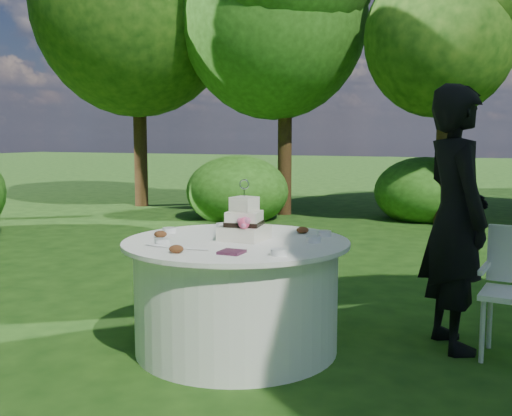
% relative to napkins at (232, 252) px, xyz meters
% --- Properties ---
extents(ground, '(80.00, 80.00, 0.00)m').
position_rel_napkins_xyz_m(ground, '(-0.18, 0.44, -0.78)').
color(ground, '#183B10').
rests_on(ground, ground).
extents(napkins, '(0.14, 0.14, 0.02)m').
position_rel_napkins_xyz_m(napkins, '(0.00, 0.00, 0.00)').
color(napkins, '#4A1F37').
rests_on(napkins, table).
extents(feather_plume, '(0.48, 0.07, 0.01)m').
position_rel_napkins_xyz_m(feather_plume, '(-0.40, 0.02, -0.00)').
color(feather_plume, white).
rests_on(feather_plume, table).
extents(guest, '(0.71, 0.80, 1.83)m').
position_rel_napkins_xyz_m(guest, '(1.19, 1.09, 0.14)').
color(guest, black).
rests_on(guest, ground).
extents(table, '(1.56, 1.56, 0.77)m').
position_rel_napkins_xyz_m(table, '(-0.18, 0.44, -0.39)').
color(table, white).
rests_on(table, ground).
extents(cake, '(0.30, 0.31, 0.42)m').
position_rel_napkins_xyz_m(cake, '(-0.13, 0.47, 0.10)').
color(cake, white).
rests_on(cake, table).
extents(votives, '(1.20, 0.92, 0.04)m').
position_rel_napkins_xyz_m(votives, '(-0.15, 0.49, 0.01)').
color(votives, silver).
rests_on(votives, table).
extents(petal_cups, '(0.94, 1.11, 0.05)m').
position_rel_napkins_xyz_m(petal_cups, '(-0.30, 0.36, 0.02)').
color(petal_cups, '#562D16').
rests_on(petal_cups, table).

